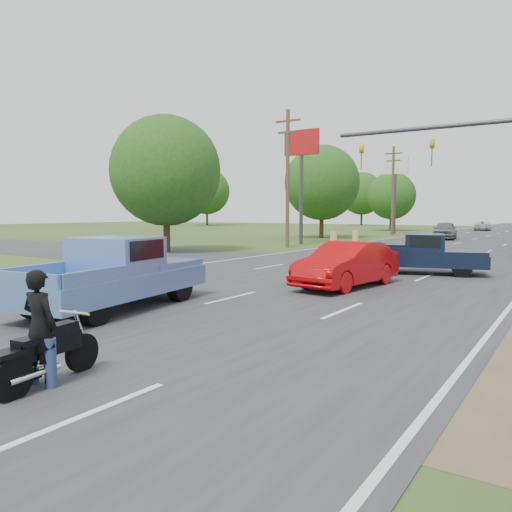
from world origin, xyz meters
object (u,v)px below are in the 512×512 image
Objects in this scene: red_convertible at (347,265)px; blue_pickup at (117,273)px; motorcycle at (38,358)px; rider at (40,332)px; distant_car_white at (482,226)px; distant_car_grey at (445,230)px; navy_pickup at (425,254)px.

red_convertible is 0.78× the size of blue_pickup.
rider is (-0.01, 0.04, 0.38)m from motorcycle.
distant_car_white is at bearing 102.32° from red_convertible.
distant_car_grey reaches higher than red_convertible.
navy_pickup is (1.09, 17.10, 0.40)m from motorcycle.
distant_car_grey is at bearing 104.65° from red_convertible.
motorcycle is 73.65m from distant_car_white.
red_convertible is 0.88× the size of navy_pickup.
distant_car_grey is at bearing 82.24° from distant_car_white.
red_convertible is 2.35× the size of motorcycle.
red_convertible is 61.93m from distant_car_white.
blue_pickup is at bearing -97.68° from distant_car_grey.
blue_pickup is (-3.82, 4.84, 0.52)m from motorcycle.
blue_pickup is at bearing 81.56° from distant_car_white.
rider is at bearing -60.13° from blue_pickup.
rider is 0.34× the size of distant_car_white.
motorcycle is 17.14m from navy_pickup.
distant_car_grey reaches higher than distant_car_white.
blue_pickup reaches higher than distant_car_grey.
blue_pickup is 40.92m from distant_car_grey.
distant_car_white is (-6.63, 56.34, -0.17)m from navy_pickup.
distant_car_white is at bearing 171.70° from navy_pickup.
blue_pickup is 68.62m from distant_car_white.
distant_car_grey reaches higher than motorcycle.
rider reaches higher than red_convertible.
red_convertible reaches higher than motorcycle.
blue_pickup is 1.12× the size of navy_pickup.
red_convertible is at bearing -28.01° from navy_pickup.
blue_pickup reaches higher than rider.
rider is 17.09m from navy_pickup.
blue_pickup is at bearing -36.85° from navy_pickup.
rider is 6.13m from blue_pickup.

